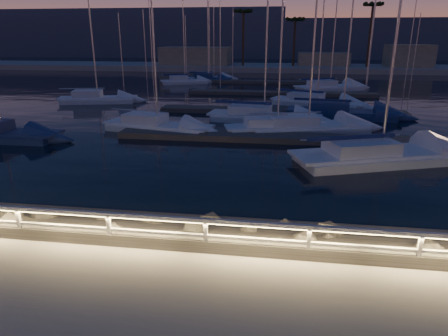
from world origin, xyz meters
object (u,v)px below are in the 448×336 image
(guard_rail, at_px, (271,232))
(sailboat_n, at_px, (208,77))
(sailboat_k, at_px, (328,87))
(sailboat_m, at_px, (207,78))
(sailboat_a, at_px, (0,133))
(sailboat_c, at_px, (305,126))
(sailboat_h, at_px, (340,112))
(sailboat_g, at_px, (261,116))
(sailboat_f, at_px, (155,125))
(sailboat_d, at_px, (377,154))
(sailboat_e, at_px, (96,98))
(sailboat_l, at_px, (314,101))
(sailboat_b, at_px, (275,127))
(sailboat_i, at_px, (184,81))

(guard_rail, relative_size, sailboat_n, 3.61)
(guard_rail, relative_size, sailboat_k, 2.80)
(sailboat_k, xyz_separation_m, sailboat_m, (-17.53, 8.95, -0.03))
(sailboat_n, bearing_deg, sailboat_a, -117.36)
(sailboat_n, bearing_deg, sailboat_c, -85.91)
(sailboat_k, bearing_deg, sailboat_h, -116.97)
(sailboat_g, bearing_deg, sailboat_f, -140.48)
(sailboat_n, bearing_deg, sailboat_g, -89.21)
(sailboat_a, xyz_separation_m, sailboat_c, (20.56, 5.21, -0.01))
(sailboat_d, bearing_deg, sailboat_e, 124.88)
(sailboat_e, bearing_deg, sailboat_n, 58.01)
(sailboat_m, height_order, sailboat_n, sailboat_m)
(sailboat_e, relative_size, sailboat_l, 0.87)
(sailboat_b, relative_size, sailboat_e, 0.95)
(sailboat_m, bearing_deg, sailboat_i, -105.73)
(guard_rail, xyz_separation_m, sailboat_f, (-9.04, 17.53, -0.92))
(sailboat_a, bearing_deg, sailboat_m, 79.51)
(guard_rail, relative_size, sailboat_l, 2.83)
(sailboat_l, bearing_deg, sailboat_e, -152.89)
(sailboat_h, bearing_deg, sailboat_m, 129.28)
(sailboat_a, xyz_separation_m, sailboat_l, (22.07, 17.15, -0.03))
(guard_rail, relative_size, sailboat_i, 3.67)
(sailboat_c, relative_size, sailboat_k, 0.98)
(sailboat_b, xyz_separation_m, sailboat_c, (2.18, 0.52, 0.03))
(guard_rail, relative_size, sailboat_a, 3.27)
(guard_rail, bearing_deg, sailboat_g, 93.84)
(sailboat_d, bearing_deg, sailboat_f, 138.89)
(sailboat_h, height_order, sailboat_m, sailboat_h)
(sailboat_b, height_order, sailboat_m, sailboat_b)
(sailboat_h, bearing_deg, sailboat_e, 177.68)
(sailboat_f, bearing_deg, sailboat_h, 40.55)
(sailboat_a, bearing_deg, guard_rail, -35.88)
(sailboat_h, bearing_deg, sailboat_f, -144.46)
(guard_rail, height_order, sailboat_f, sailboat_f)
(sailboat_c, distance_m, sailboat_e, 23.63)
(sailboat_g, bearing_deg, guard_rail, -78.65)
(sailboat_f, bearing_deg, sailboat_a, -144.68)
(sailboat_e, relative_size, sailboat_m, 1.11)
(sailboat_c, xyz_separation_m, sailboat_e, (-21.12, 10.61, 0.01))
(sailboat_a, height_order, sailboat_l, sailboat_l)
(sailboat_d, height_order, sailboat_f, sailboat_d)
(sailboat_h, bearing_deg, sailboat_i, 138.26)
(sailboat_m, bearing_deg, sailboat_a, -85.09)
(guard_rail, height_order, sailboat_k, sailboat_k)
(sailboat_b, bearing_deg, sailboat_e, 133.55)
(sailboat_e, bearing_deg, sailboat_b, -44.60)
(sailboat_h, relative_size, sailboat_k, 1.01)
(sailboat_c, relative_size, sailboat_m, 1.26)
(sailboat_e, xyz_separation_m, sailboat_i, (5.01, 18.30, -0.04))
(guard_rail, bearing_deg, sailboat_n, 102.24)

